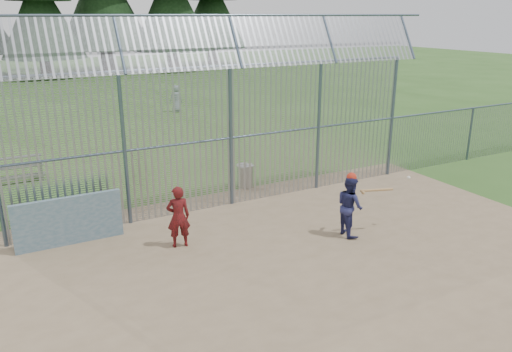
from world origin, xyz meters
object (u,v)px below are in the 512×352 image
batter (350,206)px  trash_can (245,176)px  dugout_wall (69,221)px  onlooker (178,217)px

batter → trash_can: batter is taller
dugout_wall → trash_can: dugout_wall is taller
batter → trash_can: 4.56m
batter → trash_can: (-0.64, 4.49, -0.41)m
batter → onlooker: size_ratio=1.01×
onlooker → trash_can: (3.35, 3.12, -0.40)m
dugout_wall → batter: (6.27, -2.73, 0.17)m
dugout_wall → trash_can: bearing=17.4°
dugout_wall → trash_can: size_ratio=3.05×
trash_can → dugout_wall: bearing=-162.6°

